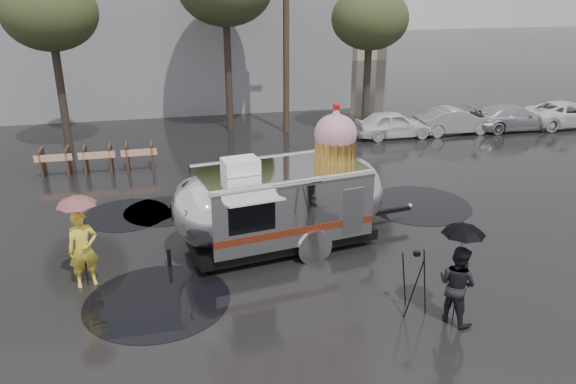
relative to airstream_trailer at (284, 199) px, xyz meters
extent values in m
plane|color=black|center=(0.12, -2.48, -1.37)|extent=(120.00, 120.00, 0.00)
cylinder|color=black|center=(-3.46, 2.93, -1.37)|extent=(1.22, 1.22, 0.01)
cylinder|color=black|center=(-3.17, 3.16, -1.37)|extent=(2.44, 2.44, 0.01)
cylinder|color=black|center=(-4.28, 3.12, -1.37)|extent=(2.61, 2.61, 0.01)
cylinder|color=black|center=(4.82, 1.88, -1.37)|extent=(3.35, 3.35, 0.01)
cylinder|color=black|center=(-3.39, -2.09, -1.37)|extent=(3.30, 3.30, 0.01)
cylinder|color=#473323|center=(2.62, 11.52, 3.13)|extent=(0.28, 0.28, 9.00)
cylinder|color=#382D26|center=(-6.88, 10.52, 1.55)|extent=(0.32, 0.32, 5.85)
ellipsoid|color=#2C3719|center=(-6.88, 10.52, 4.15)|extent=(3.64, 3.64, 2.86)
cylinder|color=#382D26|center=(0.12, 12.52, 2.00)|extent=(0.32, 0.32, 6.75)
cylinder|color=#382D26|center=(6.12, 10.52, 1.33)|extent=(0.32, 0.32, 5.40)
ellipsoid|color=#2C3719|center=(6.12, 10.52, 3.73)|extent=(3.36, 3.36, 2.64)
cube|color=#473323|center=(-7.38, 7.52, -0.87)|extent=(0.08, 0.80, 1.00)
cube|color=#473323|center=(-6.48, 7.52, -0.87)|extent=(0.08, 0.80, 1.00)
cube|color=#E5590C|center=(-6.93, 7.14, -0.62)|extent=(1.30, 0.04, 0.25)
cube|color=#473323|center=(-5.88, 7.52, -0.87)|extent=(0.08, 0.80, 1.00)
cube|color=#473323|center=(-4.98, 7.52, -0.87)|extent=(0.08, 0.80, 1.00)
cube|color=#E5590C|center=(-5.43, 7.14, -0.62)|extent=(1.30, 0.04, 0.25)
cube|color=#473323|center=(-4.38, 7.52, -0.87)|extent=(0.08, 0.80, 1.00)
cube|color=#473323|center=(-3.48, 7.52, -0.87)|extent=(0.08, 0.80, 1.00)
cube|color=#E5590C|center=(-3.93, 7.14, -0.62)|extent=(1.30, 0.04, 0.25)
imported|color=silver|center=(7.12, 9.52, -0.67)|extent=(4.00, 1.80, 1.40)
imported|color=#B2B2B7|center=(10.12, 9.52, -0.67)|extent=(4.00, 1.80, 1.40)
imported|color=#B2B2B7|center=(13.12, 9.52, -0.65)|extent=(4.20, 1.80, 1.44)
imported|color=silver|center=(16.12, 9.52, -0.62)|extent=(4.40, 1.90, 1.50)
cube|color=silver|center=(-0.09, -0.01, 0.00)|extent=(4.61, 2.92, 1.76)
ellipsoid|color=silver|center=(2.03, 0.34, 0.00)|extent=(1.81, 2.46, 1.76)
ellipsoid|color=silver|center=(-2.21, -0.36, 0.00)|extent=(1.81, 2.46, 1.76)
cube|color=black|center=(-0.09, -0.01, -1.03)|extent=(5.14, 2.73, 0.29)
cylinder|color=black|center=(0.56, -0.92, -1.03)|extent=(0.71, 0.32, 0.68)
cylinder|color=black|center=(0.23, 1.06, -1.03)|extent=(0.71, 0.32, 0.68)
cylinder|color=silver|center=(0.58, -1.06, -0.98)|extent=(0.94, 0.25, 0.94)
cube|color=black|center=(3.38, 0.57, -0.88)|extent=(1.18, 0.31, 0.12)
sphere|color=silver|center=(3.96, 0.66, -0.83)|extent=(0.18, 0.18, 0.16)
cylinder|color=black|center=(-3.08, -0.51, -1.13)|extent=(0.11, 0.11, 0.49)
cube|color=#531E0F|center=(0.09, -1.11, -0.44)|extent=(4.24, 0.74, 0.20)
cube|color=#531E0F|center=(-0.27, 1.09, -0.44)|extent=(4.24, 0.74, 0.20)
cube|color=black|center=(-1.06, -1.32, 0.14)|extent=(1.16, 0.22, 0.78)
cube|color=beige|center=(-1.02, -1.55, 0.63)|extent=(1.43, 0.70, 0.14)
cube|color=silver|center=(1.64, -0.87, -0.15)|extent=(0.58, 0.13, 1.27)
cube|color=white|center=(-1.15, -0.19, 1.07)|extent=(0.97, 0.77, 0.37)
cylinder|color=gold|center=(1.45, 0.25, 1.17)|extent=(1.17, 1.17, 0.59)
ellipsoid|color=pink|center=(1.45, 0.25, 1.64)|extent=(1.30, 1.30, 1.02)
cone|color=pink|center=(1.45, 0.25, 2.15)|extent=(0.56, 0.56, 0.39)
sphere|color=red|center=(1.45, 0.25, 2.36)|extent=(0.22, 0.22, 0.20)
imported|color=yellow|center=(-5.00, -0.98, -0.43)|extent=(0.78, 0.62, 1.89)
imported|color=#CF7A7F|center=(-5.00, -0.98, 0.55)|extent=(1.10, 1.10, 0.75)
cylinder|color=black|center=(-5.00, -0.98, -0.55)|extent=(0.02, 0.02, 1.65)
imported|color=black|center=(2.77, -4.25, -0.50)|extent=(0.82, 0.96, 1.75)
imported|color=black|center=(2.77, -4.25, 0.55)|extent=(1.07, 1.07, 0.73)
cylinder|color=black|center=(2.77, -4.25, -0.55)|extent=(0.02, 0.02, 1.65)
cylinder|color=black|center=(2.30, -3.74, -0.66)|extent=(0.05, 0.33, 1.43)
cylinder|color=black|center=(1.91, -3.55, -0.66)|extent=(0.28, 0.20, 1.43)
cylinder|color=black|center=(1.93, -3.98, -0.66)|extent=(0.30, 0.17, 1.43)
cube|color=black|center=(2.05, -3.76, 0.06)|extent=(0.13, 0.11, 0.10)
camera|label=1|loc=(-2.91, -13.41, 5.56)|focal=35.00mm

